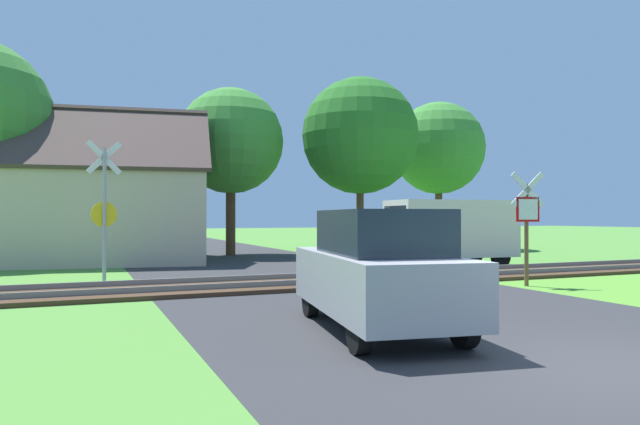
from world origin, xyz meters
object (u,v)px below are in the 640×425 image
Objects in this scene: crossing_sign_far at (104,204)px; tree_center at (231,141)px; mail_truck at (446,230)px; stop_sign_near at (527,219)px; tree_far at (439,149)px; parked_car at (378,270)px; house at (116,212)px; tree_right at (360,136)px.

tree_center reaches higher than crossing_sign_far.
stop_sign_near is at bearing 168.98° from mail_truck.
tree_center reaches higher than stop_sign_near.
stop_sign_near is 17.33m from tree_far.
parked_car is at bearing -126.88° from tree_far.
tree_far is at bearing 62.53° from parked_car.
parked_car is (-5.94, -3.35, -0.74)m from stop_sign_near.
tree_center reaches higher than house.
stop_sign_near is at bearing -35.40° from crossing_sign_far.
tree_right is 7.92m from mail_truck.
crossing_sign_far is 20.36m from tree_far.
stop_sign_near is 0.55× the size of mail_truck.
stop_sign_near is 0.36× the size of house.
tree_far is at bearing 18.95° from house.
stop_sign_near is 12.79m from tree_right.
house is 1.84× the size of parked_car.
crossing_sign_far is at bearing -121.19° from tree_center.
tree_far is at bearing 5.40° from tree_center.
mail_truck is 1.19× the size of parked_car.
stop_sign_near is at bearing -74.50° from tree_center.
house is at bearing 60.50° from mail_truck.
mail_truck reaches higher than parked_car.
crossing_sign_far reaches higher than stop_sign_near.
tree_center is 10.75m from mail_truck.
house is (-8.71, 12.15, 0.25)m from stop_sign_near.
crossing_sign_far reaches higher than mail_truck.
house is 17.14m from tree_far.
tree_right reaches higher than crossing_sign_far.
crossing_sign_far is 7.47m from house.
mail_truck is (1.46, 5.35, -0.39)m from stop_sign_near.
tree_right reaches higher than house.
tree_center is at bearing 28.94° from house.
mail_truck is (10.87, 0.64, -0.77)m from crossing_sign_far.
tree_right is at bearing 9.06° from house.
stop_sign_near is at bearing -45.19° from house.
tree_center is 1.75× the size of parked_car.
tree_center is at bearing 162.18° from tree_right.
crossing_sign_far is 13.71m from tree_right.
tree_center is 5.78m from tree_right.
parked_car is (2.77, -15.50, -0.99)m from house.
parked_car is (-2.08, -17.25, -4.12)m from tree_center.
tree_right is (-6.19, -2.87, -0.05)m from tree_far.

